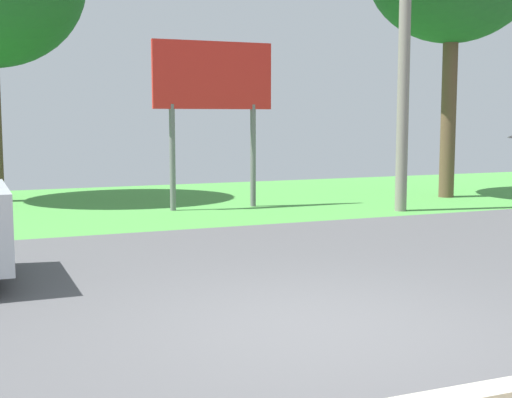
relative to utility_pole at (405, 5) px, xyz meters
The scene contains 3 objects.
ground_plane 7.75m from the utility_pole, 145.32° to the right, with size 40.00×22.00×0.20m.
utility_pole is the anchor object (origin of this frame).
roadside_billboard 4.24m from the utility_pole, 151.57° to the left, with size 2.60×0.12×3.50m.
Camera 1 is at (-3.00, -5.71, 1.94)m, focal length 49.89 mm.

